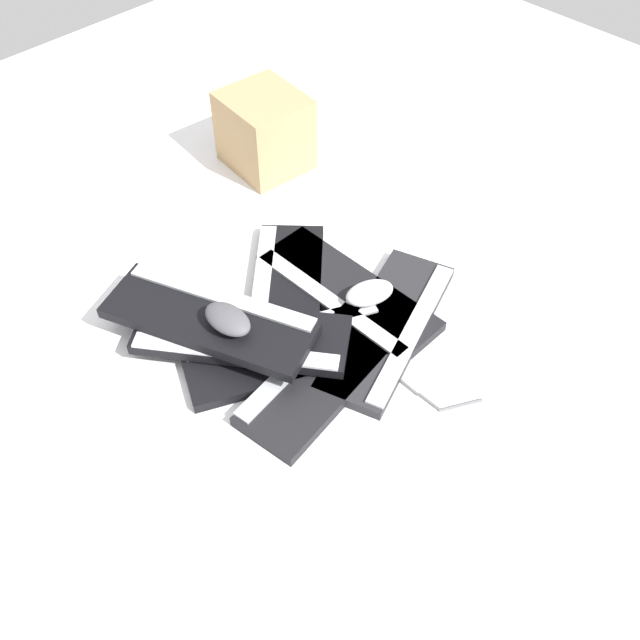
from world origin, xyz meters
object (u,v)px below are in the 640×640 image
(keyboard_5, at_px, (242,336))
(cardboard_box, at_px, (265,131))
(mouse_2, at_px, (370,293))
(mouse_0, at_px, (228,319))
(keyboard_0, at_px, (285,294))
(keyboard_6, at_px, (210,318))
(keyboard_1, at_px, (291,352))
(mouse_1, at_px, (170,312))
(mouse_3, at_px, (167,281))
(keyboard_2, at_px, (329,367))
(keyboard_4, at_px, (346,292))
(keyboard_3, at_px, (389,327))

(keyboard_5, height_order, cardboard_box, cardboard_box)
(keyboard_5, height_order, mouse_2, mouse_2)
(mouse_2, bearing_deg, mouse_0, 179.06)
(keyboard_0, relative_size, keyboard_6, 0.91)
(keyboard_1, distance_m, keyboard_5, 0.11)
(mouse_1, distance_m, mouse_3, 0.10)
(keyboard_1, bearing_deg, keyboard_0, -39.26)
(keyboard_1, xyz_separation_m, keyboard_2, (-0.08, -0.03, 0.00))
(keyboard_2, relative_size, mouse_3, 4.15)
(mouse_1, relative_size, cardboard_box, 0.54)
(keyboard_1, height_order, mouse_3, mouse_3)
(keyboard_0, relative_size, mouse_3, 3.85)
(mouse_0, bearing_deg, keyboard_0, -82.51)
(keyboard_1, relative_size, mouse_2, 4.19)
(keyboard_0, bearing_deg, cardboard_box, -37.38)
(keyboard_2, distance_m, mouse_0, 0.23)
(keyboard_4, height_order, keyboard_5, keyboard_5)
(keyboard_6, xyz_separation_m, mouse_0, (-0.05, -0.01, 0.04))
(mouse_1, bearing_deg, keyboard_2, -105.80)
(keyboard_5, xyz_separation_m, keyboard_6, (0.06, 0.03, 0.03))
(mouse_0, distance_m, mouse_1, 0.20)
(keyboard_5, bearing_deg, keyboard_0, -75.06)
(keyboard_2, distance_m, keyboard_4, 0.21)
(keyboard_5, bearing_deg, mouse_0, 76.87)
(keyboard_3, xyz_separation_m, mouse_1, (0.36, 0.31, 0.01))
(keyboard_6, bearing_deg, keyboard_4, -110.30)
(mouse_2, relative_size, mouse_3, 1.00)
(keyboard_2, xyz_separation_m, keyboard_4, (0.12, -0.18, 0.00))
(keyboard_6, distance_m, mouse_1, 0.13)
(keyboard_4, distance_m, mouse_0, 0.31)
(keyboard_2, xyz_separation_m, keyboard_5, (0.17, 0.09, 0.03))
(keyboard_4, height_order, mouse_1, mouse_1)
(keyboard_1, xyz_separation_m, keyboard_5, (0.08, 0.06, 0.03))
(mouse_1, distance_m, cardboard_box, 0.60)
(keyboard_0, bearing_deg, mouse_0, 101.40)
(keyboard_2, height_order, mouse_2, mouse_2)
(keyboard_0, distance_m, keyboard_4, 0.14)
(mouse_0, bearing_deg, cardboard_box, -52.19)
(keyboard_6, distance_m, mouse_3, 0.21)
(keyboard_2, relative_size, mouse_1, 4.15)
(keyboard_1, relative_size, keyboard_2, 1.01)
(mouse_2, xyz_separation_m, mouse_3, (0.37, 0.27, -0.03))
(cardboard_box, bearing_deg, keyboard_3, 160.98)
(keyboard_3, relative_size, mouse_1, 4.23)
(keyboard_2, xyz_separation_m, mouse_2, (0.06, -0.19, 0.04))
(mouse_2, distance_m, mouse_3, 0.46)
(keyboard_0, relative_size, keyboard_5, 0.96)
(mouse_0, height_order, mouse_2, mouse_0)
(keyboard_3, relative_size, mouse_0, 4.23)
(mouse_1, bearing_deg, keyboard_0, -69.40)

